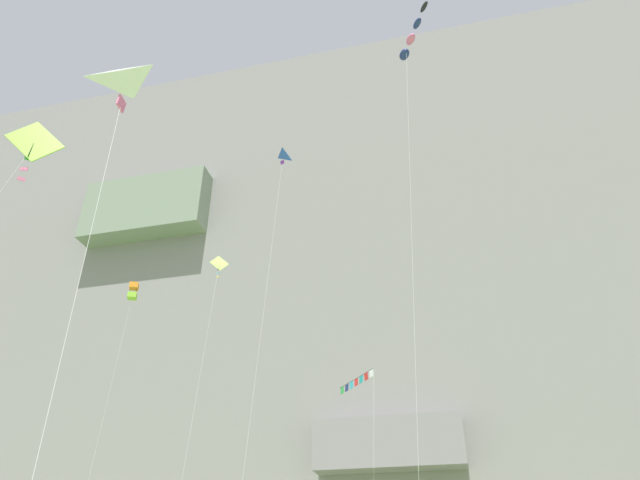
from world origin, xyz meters
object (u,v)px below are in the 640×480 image
(kite_delta_upper_left, at_px, (129,115))
(kite_windsock_high_right, at_px, (410,42))
(kite_diamond_upper_mid, at_px, (31,146))
(kite_box_upper_right, at_px, (133,292))
(kite_diamond_mid_left, at_px, (216,280))
(kite_banner_front_field, at_px, (358,395))
(kite_delta_high_center, at_px, (276,180))

(kite_delta_upper_left, xyz_separation_m, kite_windsock_high_right, (9.53, 13.05, 16.53))
(kite_diamond_upper_mid, bearing_deg, kite_box_upper_right, 111.59)
(kite_box_upper_right, xyz_separation_m, kite_diamond_upper_mid, (9.11, -23.02, -5.45))
(kite_diamond_mid_left, bearing_deg, kite_banner_front_field, -23.40)
(kite_diamond_mid_left, bearing_deg, kite_box_upper_right, 175.84)
(kite_banner_front_field, bearing_deg, kite_box_upper_right, 163.71)
(kite_diamond_mid_left, distance_m, kite_box_upper_right, 7.70)
(kite_diamond_upper_mid, bearing_deg, kite_delta_high_center, 72.59)
(kite_diamond_mid_left, distance_m, kite_windsock_high_right, 23.05)
(kite_diamond_upper_mid, bearing_deg, kite_diamond_mid_left, 93.63)
(kite_banner_front_field, xyz_separation_m, kite_windsock_high_right, (5.45, -6.92, 20.57))
(kite_diamond_mid_left, height_order, kite_diamond_upper_mid, kite_diamond_mid_left)
(kite_delta_upper_left, height_order, kite_diamond_mid_left, kite_diamond_mid_left)
(kite_delta_upper_left, bearing_deg, kite_banner_front_field, 78.44)
(kite_banner_front_field, relative_size, kite_diamond_upper_mid, 0.67)
(kite_banner_front_field, distance_m, kite_delta_upper_left, 20.77)
(kite_delta_upper_left, distance_m, kite_delta_high_center, 22.73)
(kite_banner_front_field, height_order, kite_delta_upper_left, kite_delta_upper_left)
(kite_diamond_mid_left, xyz_separation_m, kite_diamond_upper_mid, (1.43, -22.46, -5.34))
(kite_windsock_high_right, xyz_separation_m, kite_delta_high_center, (-10.81, 6.24, -4.56))
(kite_delta_upper_left, relative_size, kite_diamond_upper_mid, 0.83)
(kite_box_upper_right, bearing_deg, kite_delta_upper_left, -58.76)
(kite_diamond_upper_mid, bearing_deg, kite_banner_front_field, 58.54)
(kite_banner_front_field, distance_m, kite_box_upper_right, 23.61)
(kite_banner_front_field, distance_m, kite_diamond_upper_mid, 21.19)
(kite_banner_front_field, relative_size, kite_delta_high_center, 0.45)
(kite_banner_front_field, xyz_separation_m, kite_delta_upper_left, (-4.08, -19.96, 4.03))
(kite_diamond_upper_mid, bearing_deg, kite_windsock_high_right, 32.89)
(kite_diamond_mid_left, relative_size, kite_delta_high_center, 0.88)
(kite_banner_front_field, relative_size, kite_windsock_high_right, 0.41)
(kite_delta_upper_left, height_order, kite_delta_high_center, kite_delta_high_center)
(kite_banner_front_field, xyz_separation_m, kite_diamond_upper_mid, (-10.57, -17.27, 6.25))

